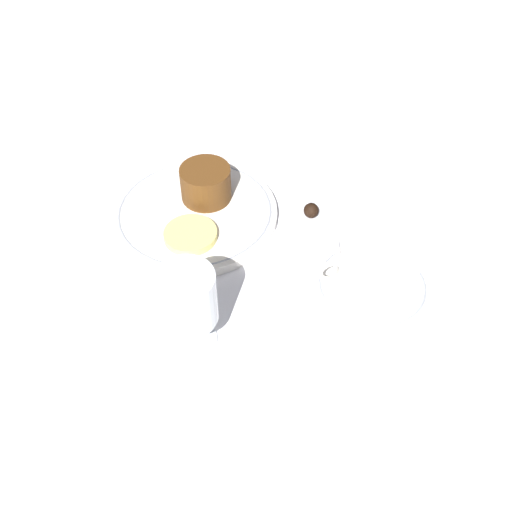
% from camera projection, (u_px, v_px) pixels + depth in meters
% --- Properties ---
extents(ground_plane, '(3.00, 3.00, 0.00)m').
position_uv_depth(ground_plane, '(194.00, 239.00, 0.79)').
color(ground_plane, white).
extents(dinner_plate, '(0.22, 0.22, 0.01)m').
position_uv_depth(dinner_plate, '(199.00, 213.00, 0.82)').
color(dinner_plate, white).
rests_on(dinner_plate, ground_plane).
extents(saucer, '(0.14, 0.14, 0.01)m').
position_uv_depth(saucer, '(375.00, 285.00, 0.73)').
color(saucer, white).
rests_on(saucer, ground_plane).
extents(coffee_cup, '(0.12, 0.09, 0.07)m').
position_uv_depth(coffee_cup, '(381.00, 266.00, 0.70)').
color(coffee_cup, white).
rests_on(coffee_cup, saucer).
extents(spoon, '(0.04, 0.12, 0.00)m').
position_uv_depth(spoon, '(342.00, 285.00, 0.72)').
color(spoon, silver).
rests_on(spoon, saucer).
extents(wine_glass, '(0.06, 0.06, 0.11)m').
position_uv_depth(wine_glass, '(192.00, 301.00, 0.63)').
color(wine_glass, silver).
rests_on(wine_glass, ground_plane).
extents(fork, '(0.05, 0.18, 0.01)m').
position_uv_depth(fork, '(330.00, 223.00, 0.81)').
color(fork, silver).
rests_on(fork, ground_plane).
extents(dessert_cake, '(0.07, 0.07, 0.05)m').
position_uv_depth(dessert_cake, '(209.00, 183.00, 0.81)').
color(dessert_cake, '#563314').
rests_on(dessert_cake, dinner_plate).
extents(pineapple_slice, '(0.07, 0.07, 0.01)m').
position_uv_depth(pineapple_slice, '(191.00, 235.00, 0.77)').
color(pineapple_slice, '#EFE075').
rests_on(pineapple_slice, dinner_plate).
extents(chocolate_truffle, '(0.02, 0.02, 0.02)m').
position_uv_depth(chocolate_truffle, '(314.00, 210.00, 0.82)').
color(chocolate_truffle, black).
rests_on(chocolate_truffle, ground_plane).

